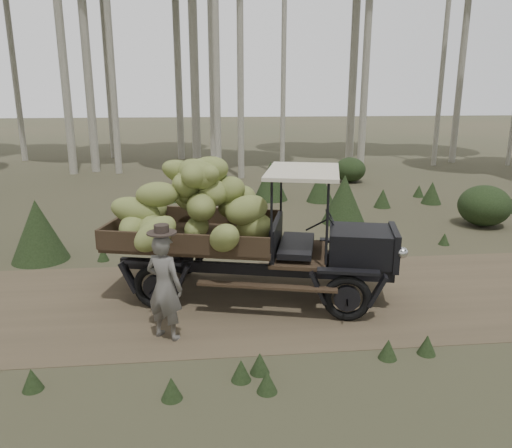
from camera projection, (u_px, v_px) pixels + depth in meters
The scene contains 5 objects.
ground at pixel (305, 297), 9.20m from camera, with size 120.00×120.00×0.00m, color #473D2B.
dirt_track at pixel (305, 297), 9.20m from camera, with size 70.00×4.00×0.01m, color brown.
banana_truck at pixel (219, 215), 8.93m from camera, with size 5.41×3.01×2.65m.
farmer at pixel (164, 286), 7.50m from camera, with size 0.73×0.66×1.81m.
undergrowth at pixel (286, 241), 10.72m from camera, with size 24.43×23.20×1.39m.
Camera 1 is at (-1.80, -8.37, 3.73)m, focal length 35.00 mm.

